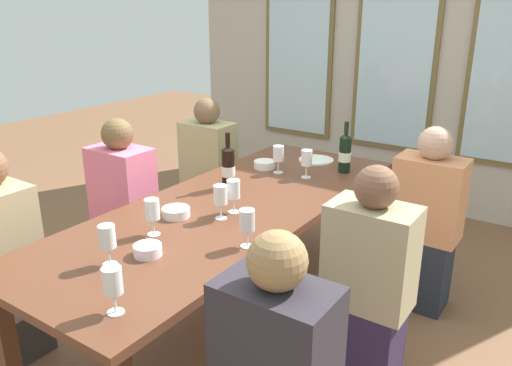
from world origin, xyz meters
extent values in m
plane|color=brown|center=(0.00, 0.00, 0.00)|extent=(12.00, 12.00, 0.00)
cube|color=#B9AEA0|center=(0.00, 2.40, 1.45)|extent=(4.10, 0.06, 2.90)
cube|color=brown|center=(-0.95, 2.36, 1.45)|extent=(0.72, 0.03, 1.88)
cube|color=silver|center=(-0.95, 2.34, 1.45)|extent=(0.64, 0.01, 1.80)
cube|color=brown|center=(0.00, 2.36, 1.45)|extent=(0.72, 0.03, 1.88)
cube|color=silver|center=(0.00, 2.34, 1.45)|extent=(0.64, 0.01, 1.80)
cube|color=brown|center=(0.00, 0.00, 0.72)|extent=(0.90, 2.39, 0.04)
cube|color=brown|center=(-0.36, -1.10, 0.35)|extent=(0.07, 0.07, 0.70)
cube|color=brown|center=(-0.36, 1.10, 0.35)|extent=(0.07, 0.07, 0.70)
cube|color=brown|center=(0.36, 1.10, 0.35)|extent=(0.07, 0.07, 0.70)
cylinder|color=white|center=(0.00, 0.97, 0.74)|extent=(0.23, 0.23, 0.01)
cylinder|color=black|center=(-0.16, 0.20, 0.85)|extent=(0.08, 0.08, 0.23)
cone|color=black|center=(-0.16, 0.20, 0.98)|extent=(0.08, 0.08, 0.02)
cylinder|color=black|center=(-0.16, 0.20, 1.03)|extent=(0.03, 0.03, 0.08)
cylinder|color=silver|center=(-0.16, 0.20, 0.84)|extent=(0.08, 0.08, 0.06)
cylinder|color=black|center=(0.26, 0.85, 0.85)|extent=(0.07, 0.07, 0.22)
cone|color=black|center=(0.26, 0.85, 0.98)|extent=(0.07, 0.07, 0.02)
cylinder|color=black|center=(0.26, 0.85, 1.03)|extent=(0.03, 0.03, 0.08)
cylinder|color=white|center=(0.26, 0.85, 0.84)|extent=(0.08, 0.08, 0.06)
cylinder|color=white|center=(-0.20, 0.63, 0.76)|extent=(0.14, 0.14, 0.05)
cylinder|color=white|center=(-0.13, -0.28, 0.76)|extent=(0.14, 0.14, 0.05)
cylinder|color=white|center=(0.06, -0.66, 0.76)|extent=(0.12, 0.12, 0.05)
cylinder|color=white|center=(-0.07, -0.50, 0.74)|extent=(0.06, 0.06, 0.00)
cylinder|color=white|center=(-0.07, -0.50, 0.78)|extent=(0.01, 0.01, 0.07)
cylinder|color=white|center=(-0.07, -0.50, 0.87)|extent=(0.07, 0.07, 0.09)
cylinder|color=maroon|center=(-0.07, -0.50, 0.84)|extent=(0.06, 0.06, 0.04)
cylinder|color=white|center=(0.28, -1.02, 0.74)|extent=(0.06, 0.06, 0.00)
cylinder|color=white|center=(0.28, -1.02, 0.78)|extent=(0.01, 0.01, 0.07)
cylinder|color=white|center=(0.28, -1.02, 0.87)|extent=(0.07, 0.07, 0.09)
cylinder|color=white|center=(0.12, 0.61, 0.74)|extent=(0.06, 0.06, 0.00)
cylinder|color=white|center=(0.12, 0.61, 0.78)|extent=(0.01, 0.01, 0.07)
cylinder|color=white|center=(0.12, 0.61, 0.87)|extent=(0.07, 0.07, 0.09)
cylinder|color=white|center=(0.36, -0.35, 0.74)|extent=(0.06, 0.06, 0.00)
cylinder|color=white|center=(0.36, -0.35, 0.78)|extent=(0.01, 0.01, 0.07)
cylinder|color=white|center=(0.36, -0.35, 0.87)|extent=(0.07, 0.07, 0.09)
cylinder|color=white|center=(-0.07, 0.60, 0.74)|extent=(0.06, 0.06, 0.00)
cylinder|color=white|center=(-0.07, 0.60, 0.78)|extent=(0.01, 0.01, 0.07)
cylinder|color=white|center=(-0.07, 0.60, 0.87)|extent=(0.07, 0.07, 0.09)
cylinder|color=white|center=(0.07, -0.18, 0.74)|extent=(0.06, 0.06, 0.00)
cylinder|color=white|center=(0.07, -0.18, 0.78)|extent=(0.01, 0.01, 0.07)
cylinder|color=white|center=(0.07, -0.18, 0.87)|extent=(0.07, 0.07, 0.09)
cylinder|color=#590C19|center=(0.07, -0.18, 0.84)|extent=(0.06, 0.06, 0.03)
cylinder|color=white|center=(0.08, -0.08, 0.74)|extent=(0.06, 0.06, 0.00)
cylinder|color=white|center=(0.08, -0.08, 0.78)|extent=(0.01, 0.01, 0.07)
cylinder|color=white|center=(0.08, -0.08, 0.87)|extent=(0.07, 0.07, 0.09)
cylinder|color=white|center=(-0.01, -0.80, 0.74)|extent=(0.06, 0.06, 0.00)
cylinder|color=white|center=(-0.01, -0.80, 0.78)|extent=(0.01, 0.01, 0.07)
cylinder|color=white|center=(-0.01, -0.80, 0.87)|extent=(0.07, 0.07, 0.09)
cube|color=#3A3735|center=(-0.81, -0.82, 0.23)|extent=(0.32, 0.24, 0.45)
cube|color=#2F2A33|center=(0.81, -0.83, 0.69)|extent=(0.38, 0.24, 0.48)
sphere|color=#9B754A|center=(0.81, -0.83, 1.02)|extent=(0.19, 0.19, 0.19)
cube|color=#30312E|center=(-0.81, 0.80, 0.23)|extent=(0.32, 0.24, 0.45)
cube|color=tan|center=(-0.81, 0.80, 0.69)|extent=(0.38, 0.24, 0.48)
sphere|color=brown|center=(-0.81, 0.80, 1.02)|extent=(0.19, 0.19, 0.19)
cube|color=#222834|center=(0.81, 0.82, 0.23)|extent=(0.32, 0.24, 0.45)
cube|color=tan|center=(0.81, 0.82, 0.69)|extent=(0.38, 0.24, 0.48)
sphere|color=tan|center=(0.81, 0.82, 1.02)|extent=(0.19, 0.19, 0.19)
cube|color=#30243F|center=(-0.81, -0.03, 0.23)|extent=(0.32, 0.24, 0.45)
cube|color=pink|center=(-0.81, -0.03, 0.69)|extent=(0.38, 0.24, 0.48)
sphere|color=brown|center=(-0.81, -0.03, 1.02)|extent=(0.19, 0.19, 0.19)
cube|color=#2D2241|center=(0.81, -0.05, 0.23)|extent=(0.32, 0.24, 0.45)
cube|color=tan|center=(0.81, -0.05, 0.69)|extent=(0.38, 0.24, 0.48)
sphere|color=brown|center=(0.81, -0.05, 1.02)|extent=(0.19, 0.19, 0.19)
camera|label=1|loc=(1.52, -1.99, 1.74)|focal=35.79mm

